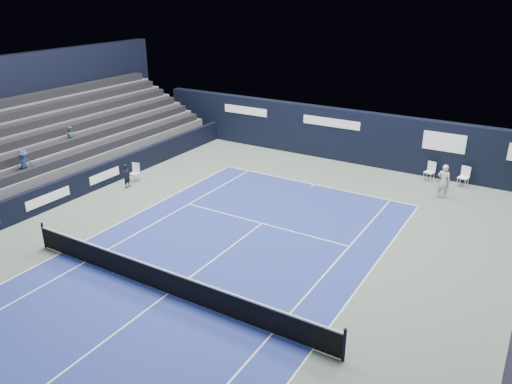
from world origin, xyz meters
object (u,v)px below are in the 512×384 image
(folding_chair_back_b, at_px, (464,175))
(tennis_net, at_px, (167,281))
(tennis_player, at_px, (444,181))
(line_judge_chair, at_px, (135,171))
(folding_chair_back_a, at_px, (430,170))

(folding_chair_back_b, distance_m, tennis_net, 17.16)
(tennis_player, bearing_deg, folding_chair_back_b, 73.14)
(folding_chair_back_b, bearing_deg, line_judge_chair, -138.99)
(folding_chair_back_b, bearing_deg, tennis_player, -94.31)
(folding_chair_back_a, height_order, line_judge_chair, folding_chair_back_a)
(line_judge_chair, height_order, tennis_player, tennis_player)
(folding_chair_back_a, relative_size, tennis_net, 0.08)
(folding_chair_back_b, height_order, tennis_player, tennis_player)
(tennis_net, xyz_separation_m, tennis_player, (6.18, 13.61, 0.36))
(tennis_net, height_order, tennis_player, tennis_player)
(folding_chair_back_b, xyz_separation_m, tennis_net, (-6.83, -15.75, -0.11))
(folding_chair_back_a, bearing_deg, tennis_net, -94.15)
(line_judge_chair, xyz_separation_m, tennis_net, (8.54, -7.42, -0.06))
(tennis_net, relative_size, tennis_player, 7.47)
(folding_chair_back_a, relative_size, folding_chair_back_b, 0.97)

